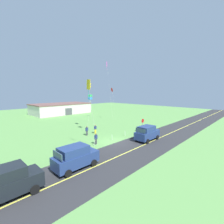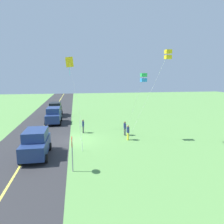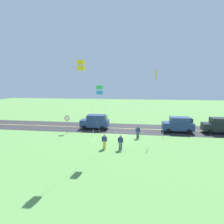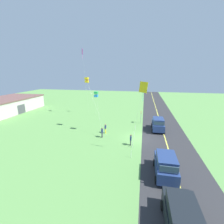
{
  "view_description": "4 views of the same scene",
  "coord_description": "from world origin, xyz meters",
  "px_view_note": "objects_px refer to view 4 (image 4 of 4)",
  "views": [
    {
      "loc": [
        -16.37,
        -15.47,
        7.44
      ],
      "look_at": [
        1.49,
        1.93,
        4.17
      ],
      "focal_mm": 24.89,
      "sensor_mm": 36.0,
      "label": 1
    },
    {
      "loc": [
        21.62,
        0.23,
        6.66
      ],
      "look_at": [
        -0.3,
        4.05,
        2.82
      ],
      "focal_mm": 33.79,
      "sensor_mm": 36.0,
      "label": 2
    },
    {
      "loc": [
        -2.76,
        24.85,
        7.08
      ],
      "look_at": [
        0.34,
        3.64,
        3.8
      ],
      "focal_mm": 29.7,
      "sensor_mm": 36.0,
      "label": 3
    },
    {
      "loc": [
        -22.8,
        -0.43,
        9.95
      ],
      "look_at": [
        -0.16,
        4.2,
        4.0
      ],
      "focal_mm": 25.02,
      "sensor_mm": 36.0,
      "label": 4
    }
  ],
  "objects_px": {
    "kite_yellow_high": "(143,89)",
    "warehouse_distant": "(4,106)",
    "person_child_watcher": "(131,139)",
    "car_parked_west_far": "(182,217)",
    "kite_pink_drift": "(87,81)",
    "person_adult_companion": "(102,132)",
    "kite_blue_mid": "(96,94)",
    "kite_red_low": "(87,80)",
    "kite_green_far": "(82,53)",
    "car_parked_west_near": "(166,165)",
    "stop_sign": "(141,114)",
    "car_suv_foreground": "(158,124)",
    "person_adult_near": "(105,128)"
  },
  "relations": [
    {
      "from": "warehouse_distant",
      "to": "person_adult_companion",
      "type": "bearing_deg",
      "value": -109.69
    },
    {
      "from": "car_parked_west_near",
      "to": "kite_red_low",
      "type": "height_order",
      "value": "kite_red_low"
    },
    {
      "from": "car_parked_west_far",
      "to": "kite_yellow_high",
      "type": "bearing_deg",
      "value": 16.55
    },
    {
      "from": "kite_pink_drift",
      "to": "kite_yellow_high",
      "type": "bearing_deg",
      "value": -143.28
    },
    {
      "from": "kite_yellow_high",
      "to": "warehouse_distant",
      "type": "bearing_deg",
      "value": 67.6
    },
    {
      "from": "kite_red_low",
      "to": "kite_green_far",
      "type": "xyz_separation_m",
      "value": [
        8.84,
        4.07,
        5.21
      ]
    },
    {
      "from": "car_suv_foreground",
      "to": "person_adult_near",
      "type": "distance_m",
      "value": 9.2
    },
    {
      "from": "person_child_watcher",
      "to": "warehouse_distant",
      "type": "distance_m",
      "value": 34.88
    },
    {
      "from": "car_parked_west_far",
      "to": "car_suv_foreground",
      "type": "bearing_deg",
      "value": 0.07
    },
    {
      "from": "person_child_watcher",
      "to": "kite_pink_drift",
      "type": "relative_size",
      "value": 0.19
    },
    {
      "from": "kite_red_low",
      "to": "kite_yellow_high",
      "type": "bearing_deg",
      "value": -127.4
    },
    {
      "from": "car_parked_west_far",
      "to": "kite_yellow_high",
      "type": "relative_size",
      "value": 0.49
    },
    {
      "from": "person_child_watcher",
      "to": "kite_red_low",
      "type": "bearing_deg",
      "value": -57.63
    },
    {
      "from": "kite_red_low",
      "to": "kite_pink_drift",
      "type": "height_order",
      "value": "kite_red_low"
    },
    {
      "from": "kite_red_low",
      "to": "warehouse_distant",
      "type": "bearing_deg",
      "value": 74.37
    },
    {
      "from": "person_child_watcher",
      "to": "kite_red_low",
      "type": "height_order",
      "value": "kite_red_low"
    },
    {
      "from": "car_parked_west_far",
      "to": "kite_pink_drift",
      "type": "bearing_deg",
      "value": 30.49
    },
    {
      "from": "kite_green_far",
      "to": "kite_pink_drift",
      "type": "xyz_separation_m",
      "value": [
        1.51,
        -0.35,
        -5.93
      ]
    },
    {
      "from": "car_suv_foreground",
      "to": "kite_yellow_high",
      "type": "distance_m",
      "value": 11.64
    },
    {
      "from": "kite_blue_mid",
      "to": "kite_green_far",
      "type": "xyz_separation_m",
      "value": [
        10.06,
        6.02,
        7.38
      ]
    },
    {
      "from": "kite_blue_mid",
      "to": "person_adult_near",
      "type": "bearing_deg",
      "value": -95.1
    },
    {
      "from": "person_adult_companion",
      "to": "kite_pink_drift",
      "type": "relative_size",
      "value": 0.19
    },
    {
      "from": "kite_blue_mid",
      "to": "car_parked_west_far",
      "type": "bearing_deg",
      "value": -146.42
    },
    {
      "from": "car_parked_west_near",
      "to": "person_adult_near",
      "type": "relative_size",
      "value": 2.75
    },
    {
      "from": "person_child_watcher",
      "to": "kite_yellow_high",
      "type": "relative_size",
      "value": 0.18
    },
    {
      "from": "person_child_watcher",
      "to": "warehouse_distant",
      "type": "relative_size",
      "value": 0.09
    },
    {
      "from": "stop_sign",
      "to": "kite_red_low",
      "type": "bearing_deg",
      "value": 119.64
    },
    {
      "from": "kite_yellow_high",
      "to": "kite_green_far",
      "type": "bearing_deg",
      "value": 39.99
    },
    {
      "from": "person_adult_companion",
      "to": "kite_green_far",
      "type": "distance_m",
      "value": 19.17
    },
    {
      "from": "stop_sign",
      "to": "kite_yellow_high",
      "type": "bearing_deg",
      "value": -178.87
    },
    {
      "from": "car_parked_west_near",
      "to": "kite_pink_drift",
      "type": "relative_size",
      "value": 0.52
    },
    {
      "from": "stop_sign",
      "to": "kite_yellow_high",
      "type": "relative_size",
      "value": 0.29
    },
    {
      "from": "person_adult_companion",
      "to": "kite_blue_mid",
      "type": "bearing_deg",
      "value": 117.81
    },
    {
      "from": "person_adult_companion",
      "to": "kite_yellow_high",
      "type": "distance_m",
      "value": 10.21
    },
    {
      "from": "car_parked_west_near",
      "to": "person_adult_companion",
      "type": "height_order",
      "value": "car_parked_west_near"
    },
    {
      "from": "car_parked_west_near",
      "to": "kite_yellow_high",
      "type": "height_order",
      "value": "kite_yellow_high"
    },
    {
      "from": "kite_blue_mid",
      "to": "kite_green_far",
      "type": "relative_size",
      "value": 0.46
    },
    {
      "from": "kite_blue_mid",
      "to": "kite_green_far",
      "type": "height_order",
      "value": "kite_green_far"
    },
    {
      "from": "car_suv_foreground",
      "to": "kite_red_low",
      "type": "bearing_deg",
      "value": 98.24
    },
    {
      "from": "kite_blue_mid",
      "to": "kite_yellow_high",
      "type": "height_order",
      "value": "kite_yellow_high"
    },
    {
      "from": "kite_red_low",
      "to": "person_adult_near",
      "type": "bearing_deg",
      "value": -111.38
    },
    {
      "from": "stop_sign",
      "to": "kite_yellow_high",
      "type": "xyz_separation_m",
      "value": [
        -12.31,
        -0.24,
        6.33
      ]
    },
    {
      "from": "kite_green_far",
      "to": "car_parked_west_near",
      "type": "bearing_deg",
      "value": -140.99
    },
    {
      "from": "kite_yellow_high",
      "to": "kite_green_far",
      "type": "relative_size",
      "value": 0.6
    },
    {
      "from": "car_parked_west_near",
      "to": "kite_blue_mid",
      "type": "bearing_deg",
      "value": 45.9
    },
    {
      "from": "person_child_watcher",
      "to": "kite_red_low",
      "type": "relative_size",
      "value": 0.18
    },
    {
      "from": "stop_sign",
      "to": "warehouse_distant",
      "type": "height_order",
      "value": "warehouse_distant"
    },
    {
      "from": "car_parked_west_far",
      "to": "person_adult_near",
      "type": "height_order",
      "value": "car_parked_west_far"
    },
    {
      "from": "warehouse_distant",
      "to": "stop_sign",
      "type": "bearing_deg",
      "value": -92.98
    },
    {
      "from": "car_parked_west_near",
      "to": "stop_sign",
      "type": "bearing_deg",
      "value": 9.86
    }
  ]
}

